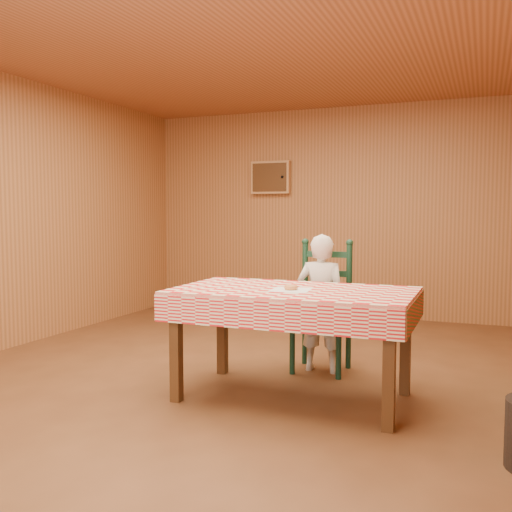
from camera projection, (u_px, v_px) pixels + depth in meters
The scene contains 7 objects.
ground at pixel (246, 378), 4.47m from camera, with size 6.00×6.00×0.00m, color brown.
cabin_walls at pixel (270, 150), 4.82m from camera, with size 5.10×6.05×2.65m.
dining_table at pixel (293, 301), 3.95m from camera, with size 1.66×0.96×0.77m.
ladder_chair at pixel (323, 309), 4.69m from camera, with size 0.44×0.40×1.08m.
seated_child at pixel (321, 303), 4.64m from camera, with size 0.41×0.27×1.12m, color silver.
napkin at pixel (291, 290), 3.90m from camera, with size 0.26×0.26×0.00m, color white.
donut at pixel (291, 287), 3.90m from camera, with size 0.10×0.10×0.03m, color #D8894D.
Camera 1 is at (1.71, -4.04, 1.30)m, focal length 40.00 mm.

